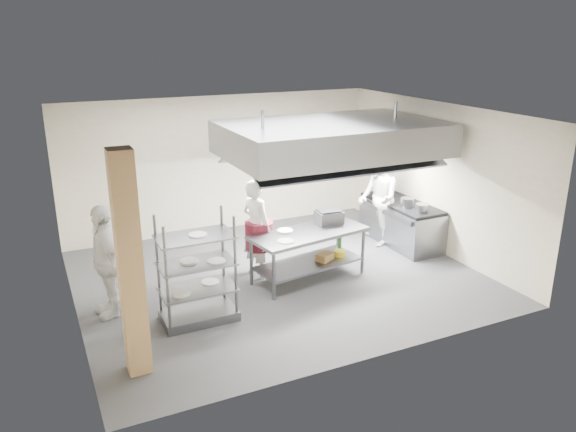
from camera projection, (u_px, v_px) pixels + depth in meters
name	position (u px, v px, depth m)	size (l,w,h in m)	color
floor	(278.00, 277.00, 10.31)	(7.00, 7.00, 0.00)	#363639
ceiling	(277.00, 113.00, 9.37)	(7.00, 7.00, 0.00)	silver
wall_back	(222.00, 164.00, 12.41)	(7.00, 7.00, 0.00)	#BAAE94
wall_left	(66.00, 227.00, 8.41)	(6.00, 6.00, 0.00)	#BAAE94
wall_right	(436.00, 178.00, 11.27)	(6.00, 6.00, 0.00)	#BAAE94
column	(130.00, 266.00, 7.03)	(0.30, 0.30, 3.00)	tan
exhaust_hood	(332.00, 138.00, 10.43)	(4.00, 2.50, 0.60)	gray
hood_strip_a	(289.00, 160.00, 10.16)	(1.60, 0.12, 0.04)	white
hood_strip_b	(372.00, 151.00, 10.90)	(1.60, 0.12, 0.04)	white
wall_shelf	(298.00, 158.00, 13.01)	(1.50, 0.28, 0.04)	gray
island	(308.00, 255.00, 10.11)	(2.13, 0.89, 0.91)	gray
island_worktop	(309.00, 233.00, 9.98)	(2.13, 0.89, 0.06)	gray
island_undershelf	(308.00, 263.00, 10.16)	(1.96, 0.80, 0.04)	slate
pass_rack	(197.00, 269.00, 8.53)	(1.15, 0.67, 1.72)	gray
cooking_range	(401.00, 224.00, 11.86)	(0.80, 2.00, 0.84)	gray
range_top	(402.00, 204.00, 11.72)	(0.78, 1.96, 0.06)	black
chef_head	(257.00, 228.00, 10.11)	(0.67, 0.44, 1.83)	silver
chef_line	(378.00, 199.00, 11.66)	(0.96, 0.75, 1.97)	silver
chef_plating	(105.00, 261.00, 8.70)	(1.07, 0.45, 1.82)	white
griddle	(329.00, 217.00, 10.39)	(0.46, 0.36, 0.23)	slate
wicker_basket	(325.00, 257.00, 10.23)	(0.31, 0.21, 0.13)	brown
stockpot	(407.00, 202.00, 11.38)	(0.27, 0.27, 0.18)	gray
plate_stack	(198.00, 287.00, 8.62)	(0.28, 0.28, 0.05)	white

